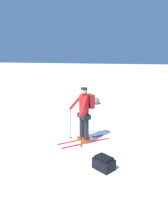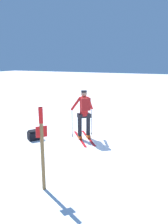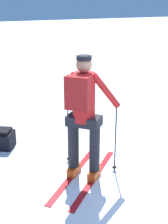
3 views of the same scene
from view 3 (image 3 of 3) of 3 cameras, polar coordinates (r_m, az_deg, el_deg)
The scene contains 2 objects.
ground_plane at distance 4.63m, azimuth 13.20°, elevation -12.72°, with size 80.00×80.00×0.00m, color white.
skier at distance 4.26m, azimuth -0.08°, elevation 0.01°, with size 1.40×1.60×1.77m.
Camera 3 is at (2.78, -2.79, 2.42)m, focal length 50.00 mm.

